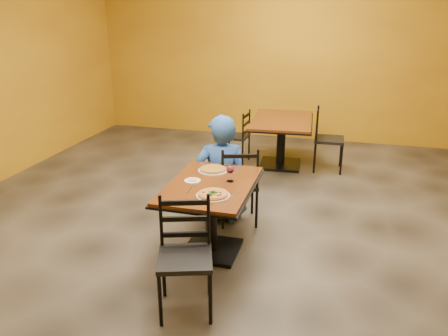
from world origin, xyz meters
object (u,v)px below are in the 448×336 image
(wine_glass, at_px, (230,173))
(side_plate, at_px, (193,181))
(table_main, at_px, (211,202))
(plate_far, at_px, (213,170))
(chair_main_far, at_px, (238,184))
(table_second, at_px, (282,131))
(pizza_main, at_px, (213,194))
(pizza_far, at_px, (213,169))
(diner, at_px, (221,168))
(chair_second_right, at_px, (329,140))
(plate_main, at_px, (213,195))
(chair_main_near, at_px, (185,259))
(chair_second_left, at_px, (236,137))

(wine_glass, bearing_deg, side_plate, -165.70)
(table_main, relative_size, plate_far, 3.97)
(wine_glass, bearing_deg, table_main, -147.12)
(plate_far, relative_size, side_plate, 1.94)
(chair_main_far, bearing_deg, table_second, -114.24)
(table_second, xyz_separation_m, pizza_main, (-0.17, -3.12, 0.21))
(plate_far, height_order, side_plate, same)
(pizza_far, bearing_deg, diner, 94.17)
(chair_second_right, bearing_deg, pizza_main, 161.21)
(chair_main_far, distance_m, plate_far, 0.53)
(plate_main, distance_m, pizza_main, 0.02)
(plate_main, xyz_separation_m, wine_glass, (0.06, 0.39, 0.08))
(chair_main_far, distance_m, chair_second_right, 2.27)
(side_plate, bearing_deg, chair_main_near, -74.71)
(table_main, bearing_deg, chair_second_left, 98.97)
(diner, distance_m, plate_main, 1.10)
(chair_second_right, xyz_separation_m, pizza_main, (-0.90, -3.12, 0.29))
(chair_second_right, xyz_separation_m, wine_glass, (-0.84, -2.72, 0.36))
(chair_main_far, relative_size, wine_glass, 5.18)
(chair_second_right, bearing_deg, chair_second_left, 87.31)
(chair_second_right, distance_m, pizza_main, 3.26)
(chair_second_left, relative_size, plate_far, 2.71)
(chair_second_left, xyz_separation_m, wine_glass, (0.61, -2.72, 0.42))
(chair_main_far, distance_m, diner, 0.27)
(table_second, bearing_deg, side_plate, -99.56)
(chair_second_right, relative_size, pizza_far, 3.41)
(chair_main_far, xyz_separation_m, plate_main, (0.01, -1.04, 0.29))
(table_second, height_order, diner, diner)
(chair_main_far, height_order, wine_glass, chair_main_far)
(wine_glass, bearing_deg, chair_main_far, 96.14)
(pizza_far, height_order, side_plate, pizza_far)
(table_main, height_order, diner, diner)
(chair_main_near, distance_m, side_plate, 1.04)
(chair_second_right, bearing_deg, table_main, 157.72)
(plate_main, distance_m, side_plate, 0.43)
(table_second, distance_m, wine_glass, 2.74)
(diner, height_order, wine_glass, diner)
(chair_main_near, relative_size, pizza_main, 3.36)
(table_main, height_order, table_second, same)
(plate_main, bearing_deg, chair_main_far, 90.68)
(chair_main_far, bearing_deg, diner, -27.71)
(chair_main_near, xyz_separation_m, diner, (-0.19, 1.74, 0.15))
(chair_second_right, bearing_deg, side_plate, 154.21)
(chair_second_right, height_order, diner, diner)
(pizza_main, bearing_deg, table_second, 86.83)
(pizza_main, relative_size, pizza_far, 1.01)
(pizza_main, distance_m, wine_glass, 0.40)
(table_second, relative_size, chair_main_near, 1.50)
(chair_main_near, xyz_separation_m, plate_far, (-0.16, 1.31, 0.28))
(plate_far, distance_m, side_plate, 0.36)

